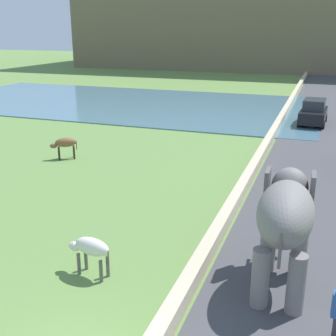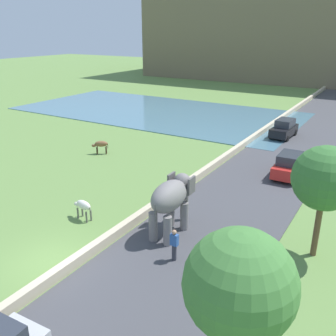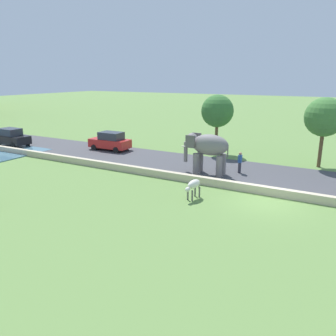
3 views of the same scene
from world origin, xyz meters
name	(u,v)px [view 1 (image 1 of 3)]	position (x,y,z in m)	size (l,w,h in m)	color
road_surface	(336,150)	(5.00, 20.00, 0.03)	(7.00, 120.00, 0.06)	#424247
barrier_wall	(264,149)	(1.20, 18.00, 0.26)	(0.40, 110.00, 0.52)	beige
lake	(117,102)	(-14.00, 30.50, 0.04)	(36.00, 18.00, 0.08)	slate
elephant	(285,217)	(3.42, 5.13, 2.04)	(1.47, 3.48, 2.99)	slate
car_black	(313,112)	(3.43, 26.68, 0.90)	(1.94, 4.08, 1.80)	black
cow_white	(91,248)	(-1.58, 3.90, 0.84)	(1.42, 0.61, 1.15)	silver
cow_brown	(65,144)	(-8.52, 13.34, 0.84)	(1.34, 1.05, 1.15)	brown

